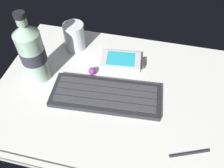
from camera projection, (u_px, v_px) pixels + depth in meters
ground_plane at (112, 94)px, 64.84cm from camera, size 64.00×48.00×2.80cm
keyboard at (106, 95)px, 62.30cm from camera, size 29.75×13.18×1.70cm
handheld_device at (123, 61)px, 70.79cm from camera, size 13.37×8.93×1.50cm
juice_cup at (75, 37)px, 72.95cm from camera, size 6.40×6.40×8.50cm
water_bottle at (32, 52)px, 60.99cm from camera, size 6.73×6.73×20.80cm
trackball_mouse at (92, 71)px, 67.53cm from camera, size 2.20×2.20×2.20cm
stylus_pen at (190, 153)px, 52.48cm from camera, size 9.08×4.19×0.70cm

